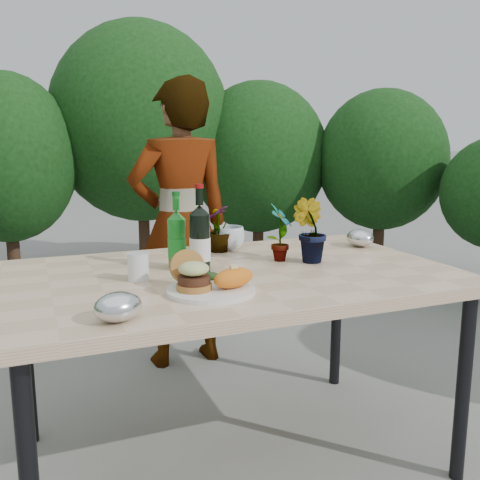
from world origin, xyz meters
name	(u,v)px	position (x,y,z in m)	size (l,w,h in m)	color
ground	(232,458)	(0.00, 0.00, 0.00)	(80.00, 80.00, 0.00)	slate
patio_table	(232,286)	(0.00, 0.00, 0.69)	(1.60, 1.00, 0.75)	#D4B28D
shrub_hedge	(163,154)	(0.15, 1.62, 1.13)	(6.88, 5.26, 2.22)	#382316
dinner_plate	(211,290)	(-0.16, -0.23, 0.76)	(0.28, 0.28, 0.01)	white
burger_stack	(192,274)	(-0.21, -0.21, 0.81)	(0.11, 0.16, 0.11)	#B7722D
sweet_potato	(234,278)	(-0.09, -0.25, 0.80)	(0.15, 0.08, 0.06)	orange
grilled_veg	(207,277)	(-0.14, -0.14, 0.78)	(0.08, 0.05, 0.03)	olive
wine_bottle	(200,240)	(-0.11, 0.04, 0.87)	(0.08, 0.08, 0.32)	black
sparkling_water	(177,240)	(-0.17, 0.13, 0.85)	(0.07, 0.07, 0.28)	#188421
plastic_cup	(138,267)	(-0.34, 0.00, 0.80)	(0.07, 0.07, 0.10)	white
seedling_left	(280,233)	(0.24, 0.08, 0.86)	(0.12, 0.08, 0.23)	#215B1F
seedling_mid	(309,231)	(0.34, 0.03, 0.87)	(0.14, 0.11, 0.25)	#2D5C1F
seedling_right	(218,228)	(0.07, 0.35, 0.85)	(0.11, 0.11, 0.20)	#25591E
blue_bowl	(230,238)	(0.13, 0.37, 0.80)	(0.13, 0.13, 0.10)	silver
foil_packet_left	(118,307)	(-0.47, -0.39, 0.79)	(0.13, 0.11, 0.08)	silver
foil_packet_right	(360,238)	(0.70, 0.21, 0.79)	(0.13, 0.11, 0.08)	silver
person	(181,225)	(0.08, 0.98, 0.77)	(0.56, 0.37, 1.54)	#995F4C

